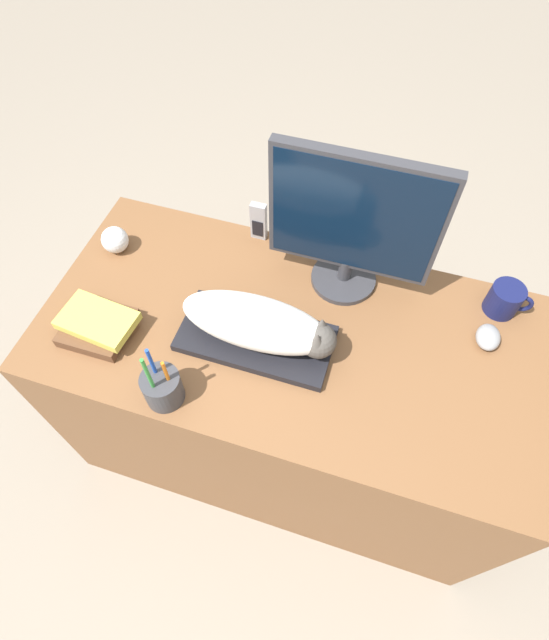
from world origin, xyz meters
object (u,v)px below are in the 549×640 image
object	(u,v)px
cat	(262,324)
coffee_mug	(505,300)
pen_cup	(162,387)
phone	(259,221)
computer_mouse	(488,337)
book_stack	(98,324)
baseball	(115,240)
keyboard	(256,338)
monitor	(353,223)

from	to	relation	value
cat	coffee_mug	xyz separation A→B (m)	(0.58, 0.30, -0.04)
cat	pen_cup	world-z (taller)	pen_cup
phone	computer_mouse	bearing A→B (deg)	-14.36
phone	book_stack	size ratio (longest dim) A/B	0.62
cat	baseball	distance (m)	0.55
keyboard	baseball	bearing A→B (deg)	160.02
monitor	computer_mouse	distance (m)	0.46
computer_mouse	pen_cup	world-z (taller)	pen_cup
monitor	computer_mouse	xyz separation A→B (m)	(0.40, -0.08, -0.21)
monitor	baseball	size ratio (longest dim) A/B	5.51
coffee_mug	phone	size ratio (longest dim) A/B	0.94
monitor	baseball	bearing A→B (deg)	-172.76
baseball	book_stack	size ratio (longest dim) A/B	0.38
baseball	keyboard	bearing A→B (deg)	-19.98
book_stack	computer_mouse	bearing A→B (deg)	15.65
coffee_mug	baseball	size ratio (longest dim) A/B	1.52
cat	computer_mouse	distance (m)	0.59
cat	book_stack	xyz separation A→B (m)	(-0.42, -0.09, -0.06)
monitor	book_stack	world-z (taller)	monitor
book_stack	monitor	bearing A→B (deg)	31.92
cat	monitor	size ratio (longest dim) A/B	0.93
keyboard	monitor	size ratio (longest dim) A/B	0.92
baseball	pen_cup	bearing A→B (deg)	-49.68
computer_mouse	book_stack	bearing A→B (deg)	-164.35
keyboard	coffee_mug	world-z (taller)	coffee_mug
monitor	book_stack	distance (m)	0.71
cat	phone	size ratio (longest dim) A/B	3.15
computer_mouse	phone	world-z (taller)	phone
computer_mouse	baseball	bearing A→B (deg)	-179.99
cat	computer_mouse	bearing A→B (deg)	17.96
phone	book_stack	world-z (taller)	phone
monitor	computer_mouse	bearing A→B (deg)	-11.86
monitor	computer_mouse	world-z (taller)	monitor
coffee_mug	book_stack	bearing A→B (deg)	-158.73
keyboard	pen_cup	world-z (taller)	pen_cup
cat	baseball	size ratio (longest dim) A/B	5.12
cat	coffee_mug	world-z (taller)	cat
book_stack	pen_cup	bearing A→B (deg)	-26.61
monitor	coffee_mug	size ratio (longest dim) A/B	3.63
keyboard	computer_mouse	bearing A→B (deg)	17.45
cat	coffee_mug	distance (m)	0.66
baseball	book_stack	distance (m)	0.29
coffee_mug	pen_cup	xyz separation A→B (m)	(-0.76, -0.52, 0.01)
cat	baseball	world-z (taller)	cat
keyboard	computer_mouse	distance (m)	0.60
monitor	computer_mouse	size ratio (longest dim) A/B	5.29
keyboard	phone	distance (m)	0.38
monitor	coffee_mug	world-z (taller)	monitor
cat	book_stack	distance (m)	0.44
computer_mouse	monitor	bearing A→B (deg)	168.14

